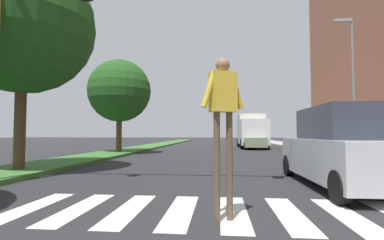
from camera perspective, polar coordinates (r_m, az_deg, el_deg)
ground_plane at (r=26.11m, az=6.07°, el=-5.64°), size 140.00×140.00×0.00m
crosswalk at (r=5.03m, az=8.41°, el=-17.88°), size 7.65×2.20×0.01m
median_strip at (r=25.04m, az=-10.16°, el=-5.56°), size 2.56×64.00×0.15m
tree_mid at (r=11.74m, az=-30.89°, el=16.22°), size 4.77×4.77×7.31m
tree_far at (r=19.40m, az=-14.38°, el=5.68°), size 4.10×4.10×6.05m
sidewalk_right at (r=25.33m, az=23.49°, el=-5.35°), size 3.00×64.00×0.15m
traffic_light_gantry at (r=8.10m, az=-21.08°, el=19.27°), size 8.19×0.30×6.00m
street_lamp_right at (r=17.88m, az=29.39°, el=8.16°), size 1.02×0.24×7.50m
pedestrian_performer at (r=4.38m, az=6.25°, el=1.74°), size 0.69×0.44×2.49m
suv_crossing at (r=7.97m, az=28.32°, el=-5.22°), size 2.02×4.62×1.97m
sedan_midblock at (r=25.08m, az=12.05°, el=-3.97°), size 1.95×4.52×1.63m
truck_box_delivery at (r=26.73m, az=11.88°, el=-2.02°), size 2.40×6.20×3.10m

